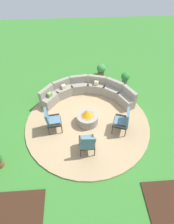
{
  "coord_description": "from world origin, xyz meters",
  "views": [
    {
      "loc": [
        -0.38,
        -5.08,
        5.85
      ],
      "look_at": [
        0.0,
        0.2,
        0.45
      ],
      "focal_mm": 30.16,
      "sensor_mm": 36.0,
      "label": 1
    }
  ],
  "objects": [
    {
      "name": "potted_plant_1",
      "position": [
        0.98,
        3.38,
        0.35
      ],
      "size": [
        0.46,
        0.46,
        0.65
      ],
      "color": "brown",
      "rests_on": "ground_plane"
    },
    {
      "name": "fire_pit",
      "position": [
        0.0,
        0.0,
        0.32
      ],
      "size": [
        0.86,
        0.86,
        0.69
      ],
      "color": "gray",
      "rests_on": "patio_circle"
    },
    {
      "name": "lounge_chair_front_left",
      "position": [
        -1.37,
        -0.26,
        0.6
      ],
      "size": [
        0.63,
        0.61,
        1.01
      ],
      "rotation": [
        0.0,
        0.0,
        4.84
      ],
      "color": "#2D2319",
      "rests_on": "patio_circle"
    },
    {
      "name": "mulch_bed_left",
      "position": [
        -2.26,
        -3.24,
        0.02
      ],
      "size": [
        1.53,
        1.23,
        0.04
      ],
      "primitive_type": "cube",
      "color": "#382114",
      "rests_on": "ground_plane"
    },
    {
      "name": "ground_plane",
      "position": [
        0.0,
        0.0,
        0.0
      ],
      "size": [
        24.0,
        24.0,
        0.0
      ],
      "primitive_type": "plane",
      "color": "#387A2D"
    },
    {
      "name": "lounge_chair_back_left",
      "position": [
        1.31,
        -0.5,
        0.61
      ],
      "size": [
        0.72,
        0.73,
        1.05
      ],
      "rotation": [
        0.0,
        0.0,
        7.52
      ],
      "color": "#2D2319",
      "rests_on": "patio_circle"
    },
    {
      "name": "mulch_bed_right",
      "position": [
        2.26,
        -3.24,
        0.02
      ],
      "size": [
        1.53,
        1.23,
        0.04
      ],
      "primitive_type": "cube",
      "color": "#382114",
      "rests_on": "ground_plane"
    },
    {
      "name": "curved_stone_bench",
      "position": [
        0.13,
        1.56,
        0.39
      ],
      "size": [
        4.13,
        1.79,
        0.83
      ],
      "color": "gray",
      "rests_on": "patio_circle"
    },
    {
      "name": "lounge_chair_front_right",
      "position": [
        -0.11,
        -1.39,
        0.59
      ],
      "size": [
        0.56,
        0.59,
        1.03
      ],
      "rotation": [
        0.0,
        0.0,
        6.32
      ],
      "color": "#2D2319",
      "rests_on": "patio_circle"
    },
    {
      "name": "patio_circle",
      "position": [
        0.0,
        0.0,
        0.03
      ],
      "size": [
        5.01,
        5.01,
        0.06
      ],
      "primitive_type": "cylinder",
      "color": "tan",
      "rests_on": "ground_plane"
    },
    {
      "name": "potted_plant_2",
      "position": [
        2.09,
        2.56,
        0.36
      ],
      "size": [
        0.42,
        0.42,
        0.63
      ],
      "color": "#605B56",
      "rests_on": "ground_plane"
    }
  ]
}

